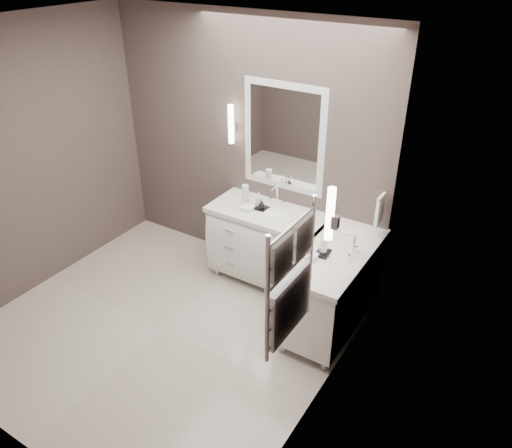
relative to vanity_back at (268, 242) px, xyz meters
The scene contains 20 objects.
floor 1.39m from the vanity_back, 110.17° to the right, with size 3.20×3.00×0.01m, color beige.
ceiling 2.57m from the vanity_back, 110.17° to the right, with size 3.20×3.00×0.01m, color white.
wall_back 1.01m from the vanity_back, 148.11° to the left, with size 3.20×0.01×2.70m, color #493D3A.
wall_left 2.54m from the vanity_back, 149.20° to the right, with size 0.01×3.00×2.70m, color #493D3A.
wall_right 1.89m from the vanity_back, 46.69° to the right, with size 0.01×3.00×2.70m, color #493D3A.
vanity_back is the anchor object (origin of this frame).
vanity_right 0.93m from the vanity_back, 20.38° to the right, with size 0.59×1.24×0.97m.
mirror_back 1.10m from the vanity_back, 90.00° to the left, with size 0.90×0.02×1.10m.
mirror_right 1.62m from the vanity_back, 20.48° to the right, with size 0.02×0.90×1.10m.
sconce_back 1.27m from the vanity_back, 160.98° to the left, with size 0.06×0.06×0.40m.
sconce_right 1.84m from the vanity_back, 43.07° to the right, with size 0.06×0.06×0.40m.
towel_bar_corner 1.26m from the vanity_back, ahead, with size 0.03×0.22×0.30m.
towel_ladder 2.16m from the vanity_back, 55.90° to the right, with size 0.06×0.58×0.90m.
waste_bin 0.81m from the vanity_back, 51.95° to the right, with size 0.21×0.21×0.29m, color black.
amenity_tray_back 0.39m from the vanity_back, behind, with size 0.16×0.12×0.02m, color black.
amenity_tray_right 0.98m from the vanity_back, 28.03° to the right, with size 0.11×0.15×0.02m, color black.
water_bottle 0.55m from the vanity_back, behind, with size 0.07×0.07×0.20m, color silver.
soap_bottle_a 0.48m from the vanity_back, behind, with size 0.06×0.06×0.14m, color white.
soap_bottle_b 0.44m from the vanity_back, 155.65° to the right, with size 0.07×0.07×0.09m, color black.
soap_bottle_c 1.03m from the vanity_back, 28.03° to the right, with size 0.07×0.07×0.18m, color white.
Camera 1 is at (2.68, -2.61, 3.26)m, focal length 35.00 mm.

